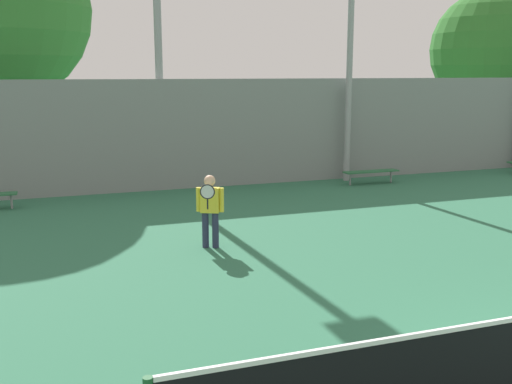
# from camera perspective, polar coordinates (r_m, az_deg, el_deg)

# --- Properties ---
(tennis_player) EXTENTS (0.54, 0.50, 1.56)m
(tennis_player) POSITION_cam_1_polar(r_m,az_deg,el_deg) (12.59, -4.40, -1.38)
(tennis_player) COLOR #282D47
(tennis_player) RESTS_ON ground_plane
(bench_adjacent_court) EXTENTS (1.93, 0.40, 0.44)m
(bench_adjacent_court) POSITION_cam_1_polar(r_m,az_deg,el_deg) (20.27, 10.91, 1.89)
(bench_adjacent_court) COLOR #28663D
(bench_adjacent_court) RESTS_ON ground_plane
(light_pole_near_left) EXTENTS (0.90, 0.60, 9.46)m
(light_pole_near_left) POSITION_cam_1_polar(r_m,az_deg,el_deg) (19.21, -9.41, 17.28)
(light_pole_near_left) COLOR #939399
(light_pole_near_left) RESTS_ON ground_plane
(back_fence) EXTENTS (28.13, 0.06, 3.45)m
(back_fence) POSITION_cam_1_polar(r_m,az_deg,el_deg) (19.56, -1.26, 5.68)
(back_fence) COLOR gray
(back_fence) RESTS_ON ground_plane
(tree_green_broad) EXTENTS (5.58, 5.58, 7.49)m
(tree_green_broad) POSITION_cam_1_polar(r_m,az_deg,el_deg) (31.07, 21.43, 12.48)
(tree_green_broad) COLOR brown
(tree_green_broad) RESTS_ON ground_plane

